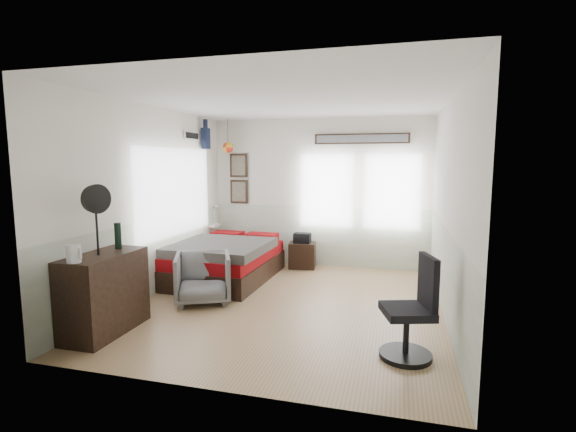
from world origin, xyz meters
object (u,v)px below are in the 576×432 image
Objects in this scene: dresser at (105,293)px; task_chair at (413,317)px; bed at (225,260)px; nightstand at (302,255)px; armchair at (203,278)px.

task_chair reaches higher than dresser.
nightstand is at bearing 46.88° from bed.
task_chair is at bearing -45.29° from armchair.
bed is at bearing -141.40° from nightstand.
task_chair reaches higher than bed.
task_chair reaches higher than nightstand.
nightstand is at bearing 66.32° from dresser.
nightstand is (0.90, 2.18, -0.11)m from armchair.
nightstand is (1.05, 1.05, -0.08)m from bed.
armchair is 0.73× the size of task_chair.
bed is at bearing 79.41° from dresser.
bed is 3.58m from task_chair.
task_chair is (3.32, 0.23, -0.04)m from dresser.
task_chair is at bearing 3.96° from dresser.
dresser is 1.34× the size of armchair.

